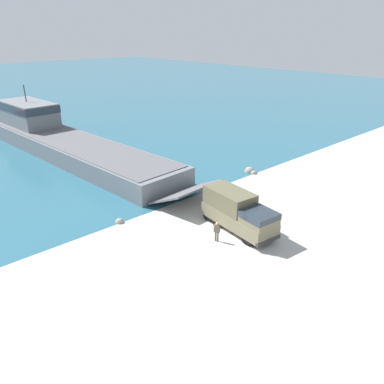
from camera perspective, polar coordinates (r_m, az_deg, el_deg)
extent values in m
plane|color=#B7B5AD|center=(28.60, 1.26, -8.28)|extent=(240.00, 240.00, 0.00)
cube|color=slate|center=(50.30, -17.44, 6.25)|extent=(9.49, 36.18, 2.15)
cube|color=#56565B|center=(50.01, -17.59, 7.47)|extent=(8.83, 34.71, 0.08)
cube|color=slate|center=(60.59, -23.66, 10.89)|extent=(5.59, 10.33, 3.39)
cube|color=#28333D|center=(60.41, -23.82, 11.84)|extent=(5.74, 10.44, 1.02)
cylinder|color=#3F3F42|center=(60.12, -24.11, 13.56)|extent=(0.16, 0.16, 2.40)
cube|color=#56565B|center=(34.90, -0.97, 0.04)|extent=(6.25, 4.75, 2.10)
cube|color=#6B664C|center=(30.64, 7.08, -4.07)|extent=(3.10, 7.05, 1.13)
cube|color=#6B664C|center=(28.75, 10.20, -3.89)|extent=(2.47, 2.55, 0.95)
cube|color=#28333D|center=(28.65, 10.24, -3.47)|extent=(2.54, 2.58, 0.47)
cube|color=brown|center=(30.82, 5.76, -1.05)|extent=(2.73, 4.53, 1.56)
cube|color=#2D2D2D|center=(28.81, 11.53, -7.24)|extent=(2.43, 0.50, 0.32)
cylinder|color=black|center=(30.11, 11.14, -5.62)|extent=(0.52, 1.30, 1.27)
cylinder|color=black|center=(28.88, 8.45, -6.75)|extent=(0.52, 1.30, 1.27)
cylinder|color=black|center=(32.40, 6.46, -3.10)|extent=(0.52, 1.30, 1.27)
cylinder|color=black|center=(31.26, 3.80, -4.04)|extent=(0.52, 1.30, 1.27)
cylinder|color=black|center=(33.13, 5.20, -2.42)|extent=(0.52, 1.30, 1.27)
cylinder|color=black|center=(32.02, 2.56, -3.31)|extent=(0.52, 1.30, 1.27)
cylinder|color=#4C4738|center=(29.15, 3.61, -6.76)|extent=(0.14, 0.14, 0.80)
cylinder|color=#4C4738|center=(29.10, 3.94, -6.82)|extent=(0.14, 0.14, 0.80)
cube|color=#4C4738|center=(28.77, 3.81, -5.56)|extent=(0.40, 0.50, 0.63)
sphere|color=tan|center=(28.57, 3.84, -4.82)|extent=(0.22, 0.22, 0.22)
sphere|color=gray|center=(43.76, 8.76, 3.08)|extent=(1.14, 1.14, 1.14)
sphere|color=gray|center=(32.51, -10.96, -4.57)|extent=(0.75, 0.75, 0.75)
sphere|color=gray|center=(43.28, 9.39, 2.80)|extent=(0.73, 0.73, 0.73)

